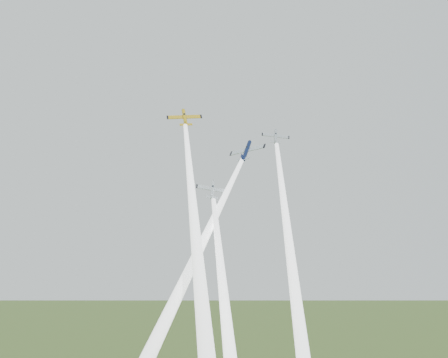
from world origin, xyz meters
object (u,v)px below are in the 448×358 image
Objects in this scene: plane_silver_low at (212,190)px; plane_silver_right at (276,136)px; plane_navy at (246,151)px; plane_yellow at (185,118)px.

plane_silver_right is at bearing 32.25° from plane_silver_low.
plane_silver_low is (-12.63, -13.69, -13.92)m from plane_silver_right.
plane_silver_low is (-6.27, -9.04, -9.81)m from plane_navy.
plane_yellow is 16.40m from plane_navy.
plane_silver_right is (20.60, 4.69, -4.02)m from plane_yellow.
plane_yellow is at bearing -175.14° from plane_silver_right.
plane_silver_right is (6.36, 4.64, 4.10)m from plane_navy.
plane_yellow is at bearing 116.48° from plane_silver_low.
plane_navy is 1.27× the size of plane_silver_low.
plane_yellow is 1.25× the size of plane_silver_right.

